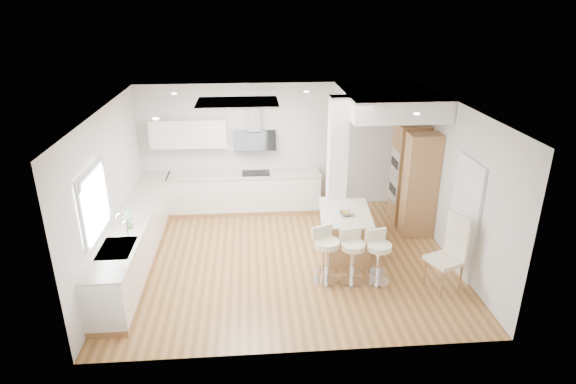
{
  "coord_description": "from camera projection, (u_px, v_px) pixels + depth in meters",
  "views": [
    {
      "loc": [
        -0.59,
        -7.7,
        4.48
      ],
      "look_at": [
        0.06,
        0.4,
        1.17
      ],
      "focal_mm": 30.0,
      "sensor_mm": 36.0,
      "label": 1
    }
  ],
  "objects": [
    {
      "name": "bar_stool_b",
      "position": [
        352.0,
        254.0,
        7.95
      ],
      "size": [
        0.48,
        0.48,
        0.94
      ],
      "rotation": [
        0.0,
        0.0,
        0.16
      ],
      "color": "silver",
      "rests_on": "ground"
    },
    {
      "name": "peninsula",
      "position": [
        344.0,
        232.0,
        8.93
      ],
      "size": [
        1.04,
        1.46,
        0.9
      ],
      "rotation": [
        0.0,
        0.0,
        -0.1
      ],
      "color": "#A87848",
      "rests_on": "ground"
    },
    {
      "name": "wall_left",
      "position": [
        109.0,
        194.0,
        8.09
      ],
      "size": [
        0.04,
        5.0,
        2.8
      ],
      "primitive_type": "cube",
      "color": "silver",
      "rests_on": "ground"
    },
    {
      "name": "wall_back",
      "position": [
        278.0,
        147.0,
        10.62
      ],
      "size": [
        6.0,
        0.04,
        2.8
      ],
      "primitive_type": "cube",
      "color": "silver",
      "rests_on": "ground"
    },
    {
      "name": "ground",
      "position": [
        287.0,
        259.0,
        8.84
      ],
      "size": [
        6.0,
        6.0,
        0.0
      ],
      "primitive_type": "plane",
      "color": "#A3713C",
      "rests_on": "ground"
    },
    {
      "name": "counter_left",
      "position": [
        137.0,
        237.0,
        8.68
      ],
      "size": [
        0.63,
        4.5,
        1.35
      ],
      "color": "#A87848",
      "rests_on": "ground"
    },
    {
      "name": "window_left",
      "position": [
        93.0,
        198.0,
        7.15
      ],
      "size": [
        0.06,
        1.28,
        1.07
      ],
      "color": "silver",
      "rests_on": "ground"
    },
    {
      "name": "oven_column",
      "position": [
        413.0,
        178.0,
        9.78
      ],
      "size": [
        0.63,
        1.21,
        2.1
      ],
      "color": "#A87848",
      "rests_on": "ground"
    },
    {
      "name": "counter_back",
      "position": [
        237.0,
        182.0,
        10.57
      ],
      "size": [
        3.62,
        0.63,
        2.5
      ],
      "color": "#A87848",
      "rests_on": "ground"
    },
    {
      "name": "dining_chair",
      "position": [
        451.0,
        250.0,
        7.77
      ],
      "size": [
        0.65,
        0.65,
        1.28
      ],
      "rotation": [
        0.0,
        0.0,
        0.39
      ],
      "color": "beige",
      "rests_on": "ground"
    },
    {
      "name": "skylight",
      "position": [
        238.0,
        103.0,
        8.29
      ],
      "size": [
        4.1,
        2.1,
        0.06
      ],
      "color": "white",
      "rests_on": "ground"
    },
    {
      "name": "bar_stool_a",
      "position": [
        326.0,
        252.0,
        7.96
      ],
      "size": [
        0.58,
        0.58,
        0.98
      ],
      "rotation": [
        0.0,
        0.0,
        0.43
      ],
      "color": "silver",
      "rests_on": "ground"
    },
    {
      "name": "doorway_right",
      "position": [
        464.0,
        218.0,
        8.13
      ],
      "size": [
        0.05,
        1.0,
        2.1
      ],
      "color": "#4B423B",
      "rests_on": "ground"
    },
    {
      "name": "ceiling",
      "position": [
        287.0,
        259.0,
        8.84
      ],
      "size": [
        6.0,
        5.0,
        0.02
      ],
      "primitive_type": "cube",
      "color": "white",
      "rests_on": "ground"
    },
    {
      "name": "soffit",
      "position": [
        389.0,
        101.0,
        9.31
      ],
      "size": [
        1.78,
        2.2,
        0.4
      ],
      "color": "white",
      "rests_on": "ground"
    },
    {
      "name": "bar_stool_c",
      "position": [
        378.0,
        255.0,
        7.93
      ],
      "size": [
        0.51,
        0.51,
        0.94
      ],
      "rotation": [
        0.0,
        0.0,
        0.23
      ],
      "color": "silver",
      "rests_on": "ground"
    },
    {
      "name": "wall_right",
      "position": [
        455.0,
        183.0,
        8.54
      ],
      "size": [
        0.04,
        5.0,
        2.8
      ],
      "primitive_type": "cube",
      "color": "silver",
      "rests_on": "ground"
    },
    {
      "name": "pillar",
      "position": [
        337.0,
        169.0,
        9.27
      ],
      "size": [
        0.35,
        0.35,
        2.8
      ],
      "color": "white",
      "rests_on": "ground"
    }
  ]
}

